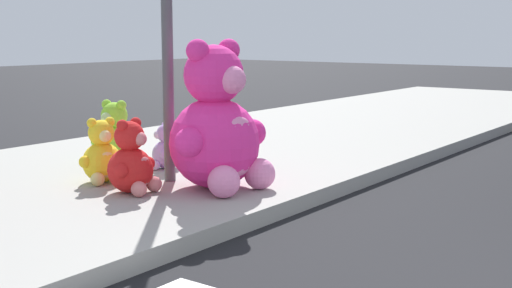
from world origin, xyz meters
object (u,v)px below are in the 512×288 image
Objects in this scene: plush_red at (132,163)px; plush_yellow at (103,157)px; plush_pink_large at (217,130)px; sign_pole at (167,6)px; plush_lime at (114,139)px; plush_lavender at (165,150)px.

plush_red reaches higher than plush_yellow.
plush_pink_large is at bearing -66.46° from plush_yellow.
plush_red is (-0.58, -0.08, -1.42)m from sign_pole.
plush_pink_large reaches higher than plush_lime.
sign_pole is at bearing 92.79° from plush_pink_large.
plush_lime is (0.23, 1.07, -1.41)m from sign_pole.
sign_pole is at bearing -47.64° from plush_yellow.
plush_pink_large is 2.79× the size of plush_lavender.
plush_lime is at bearing 109.36° from plush_lavender.
plush_yellow is at bearing 113.54° from plush_pink_large.
plush_lavender is 1.16m from plush_red.
plush_lavender is at bearing 29.27° from plush_red.
plush_pink_large is (0.03, -0.59, -1.14)m from sign_pole.
plush_pink_large is 1.21m from plush_yellow.
plush_lavender is 0.69× the size of plush_lime.
plush_lime is (0.20, 1.66, -0.27)m from plush_pink_large.
sign_pole reaches higher than plush_lime.
plush_yellow is at bearing -138.79° from plush_lime.
plush_red is at bearing -125.25° from plush_lime.
plush_lime is (-0.20, 0.58, 0.09)m from plush_lavender.
plush_lime reaches higher than plush_yellow.
plush_lime is at bearing 77.82° from sign_pole.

